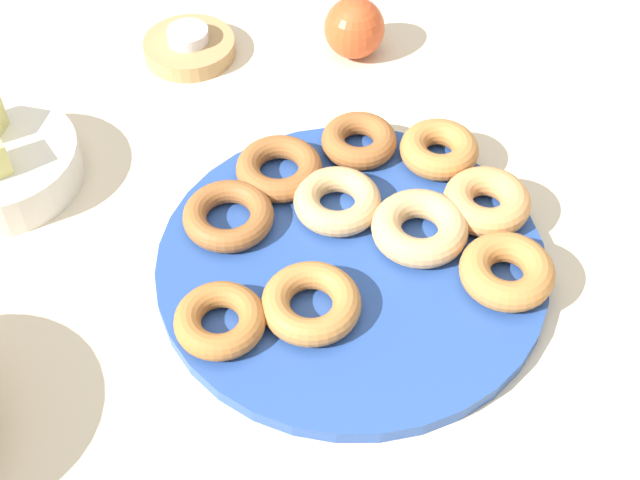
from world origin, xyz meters
The scene contains 16 objects.
ground_plane centered at (0.00, 0.00, 0.00)m, with size 2.40×2.40×0.00m, color beige.
donut_plate centered at (0.00, 0.00, 0.01)m, with size 0.37×0.37×0.02m, color #284C9E.
donut_0 centered at (-0.04, -0.14, 0.03)m, with size 0.09×0.09×0.03m, color #BC7A3D.
donut_1 centered at (0.15, -0.03, 0.03)m, with size 0.08×0.08×0.02m, color #995B2D.
donut_2 centered at (0.12, -0.11, 0.03)m, with size 0.08×0.08×0.03m, color #BC7A3D.
donut_3 centered at (-0.07, 0.12, 0.03)m, with size 0.08×0.08×0.02m, color #AD6B33.
donut_4 centered at (0.02, -0.07, 0.03)m, with size 0.09×0.09×0.03m, color tan.
donut_5 centered at (0.11, 0.06, 0.03)m, with size 0.09×0.09×0.02m, color #995B2D.
donut_6 centered at (0.06, 0.11, 0.03)m, with size 0.09×0.09×0.02m, color #995B2D.
donut_7 centered at (0.06, 0.01, 0.03)m, with size 0.09×0.09×0.03m, color tan.
donut_8 centered at (0.05, -0.14, 0.03)m, with size 0.09×0.09×0.03m, color tan.
donut_9 centered at (-0.06, 0.04, 0.03)m, with size 0.09×0.09×0.03m, color #BC7A3D.
candle_holder centered at (0.35, 0.15, 0.01)m, with size 0.11×0.11×0.02m, color tan.
tealight centered at (0.35, 0.15, 0.03)m, with size 0.05×0.05×0.01m, color silver.
fruit_bowl centered at (0.15, 0.34, 0.02)m, with size 0.16×0.16×0.04m, color silver.
apple centered at (0.33, -0.04, 0.04)m, with size 0.07×0.07×0.07m, color #CC4C23.
Camera 1 is at (-0.52, 0.08, 0.66)m, focal length 49.86 mm.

